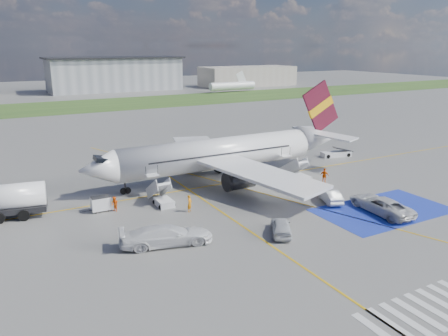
{
  "coord_description": "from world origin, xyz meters",
  "views": [
    {
      "loc": [
        -24.97,
        -33.29,
        16.51
      ],
      "look_at": [
        -2.7,
        7.33,
        3.5
      ],
      "focal_mm": 35.0,
      "sensor_mm": 36.0,
      "label": 1
    }
  ],
  "objects": [
    {
      "name": "taxiway_line_main",
      "position": [
        0.0,
        12.0,
        0.01
      ],
      "size": [
        120.0,
        0.2,
        0.01
      ],
      "primitive_type": "cube",
      "color": "gold",
      "rests_on": "ground"
    },
    {
      "name": "car_silver_a",
      "position": [
        -2.84,
        -3.72,
        0.73
      ],
      "size": [
        3.69,
        4.57,
        1.46
      ],
      "primitive_type": "imported",
      "rotation": [
        0.0,
        0.0,
        2.6
      ],
      "color": "silver",
      "rests_on": "ground"
    },
    {
      "name": "crosswalk",
      "position": [
        -1.8,
        -18.0,
        0.01
      ],
      "size": [
        9.0,
        4.0,
        0.01
      ],
      "color": "silver",
      "rests_on": "ground"
    },
    {
      "name": "van_white_a",
      "position": [
        9.34,
        -4.15,
        1.09
      ],
      "size": [
        3.13,
        5.99,
        2.17
      ],
      "primitive_type": "imported",
      "rotation": [
        0.0,
        0.0,
        3.06
      ],
      "color": "silver",
      "rests_on": "ground"
    },
    {
      "name": "terminal_centre",
      "position": [
        20.0,
        135.0,
        6.0
      ],
      "size": [
        48.0,
        18.0,
        12.0
      ],
      "primitive_type": "cube",
      "color": "gray",
      "rests_on": "ground"
    },
    {
      "name": "taxiway_line_cross",
      "position": [
        -5.0,
        -10.0,
        0.01
      ],
      "size": [
        0.2,
        60.0,
        0.01
      ],
      "primitive_type": "cube",
      "color": "gold",
      "rests_on": "ground"
    },
    {
      "name": "airliner",
      "position": [
        1.51,
        14.0,
        3.39
      ],
      "size": [
        36.81,
        32.95,
        11.92
      ],
      "color": "silver",
      "rests_on": "ground"
    },
    {
      "name": "airstairs_aft",
      "position": [
        9.0,
        8.7,
        0.62
      ],
      "size": [
        1.9,
        5.2,
        3.6
      ],
      "color": "silver",
      "rests_on": "ground"
    },
    {
      "name": "grass_strip",
      "position": [
        0.0,
        95.0,
        0.01
      ],
      "size": [
        400.0,
        30.0,
        0.01
      ],
      "primitive_type": "cube",
      "color": "#2D4C1E",
      "rests_on": "ground"
    },
    {
      "name": "crew_nose",
      "position": [
        -14.55,
        9.14,
        0.79
      ],
      "size": [
        0.85,
        0.94,
        1.58
      ],
      "primitive_type": "imported",
      "rotation": [
        0.0,
        0.0,
        -1.17
      ],
      "color": "#FF5F0D",
      "rests_on": "ground"
    },
    {
      "name": "belt_loader",
      "position": [
        21.68,
        15.71,
        0.37
      ],
      "size": [
        5.2,
        2.7,
        1.5
      ],
      "rotation": [
        0.0,
        0.0,
        -0.21
      ],
      "color": "silver",
      "rests_on": "ground"
    },
    {
      "name": "ground",
      "position": [
        0.0,
        0.0,
        0.0
      ],
      "size": [
        400.0,
        400.0,
        0.0
      ],
      "primitive_type": "plane",
      "color": "#60605E",
      "rests_on": "ground"
    },
    {
      "name": "staging_box",
      "position": [
        10.0,
        -4.0,
        0.01
      ],
      "size": [
        14.0,
        8.0,
        0.01
      ],
      "primitive_type": "cube",
      "color": "#1B30A7",
      "rests_on": "ground"
    },
    {
      "name": "gpu_cart",
      "position": [
        -15.79,
        9.97,
        0.71
      ],
      "size": [
        1.92,
        1.26,
        1.58
      ],
      "rotation": [
        0.0,
        0.0,
        -0.01
      ],
      "color": "silver",
      "rests_on": "ground"
    },
    {
      "name": "terminal_east",
      "position": [
        75.0,
        128.0,
        4.0
      ],
      "size": [
        40.0,
        16.0,
        8.0
      ],
      "primitive_type": "cube",
      "color": "#A1978A",
      "rests_on": "ground"
    },
    {
      "name": "airstairs_fwd",
      "position": [
        -9.5,
        8.7,
        0.62
      ],
      "size": [
        1.9,
        5.2,
        3.6
      ],
      "color": "silver",
      "rests_on": "ground"
    },
    {
      "name": "taxiway_line_diag",
      "position": [
        0.0,
        12.0,
        0.01
      ],
      "size": [
        20.71,
        56.45,
        0.01
      ],
      "primitive_type": "cube",
      "rotation": [
        0.0,
        0.0,
        0.35
      ],
      "color": "gold",
      "rests_on": "ground"
    },
    {
      "name": "car_silver_b",
      "position": [
        6.8,
        0.66,
        0.72
      ],
      "size": [
        2.85,
        4.6,
        1.43
      ],
      "primitive_type": "imported",
      "rotation": [
        0.0,
        0.0,
        2.81
      ],
      "color": "silver",
      "rests_on": "ground"
    },
    {
      "name": "van_white_b",
      "position": [
        -12.77,
        -0.77,
        1.16
      ],
      "size": [
        6.32,
        3.74,
        2.32
      ],
      "primitive_type": "imported",
      "rotation": [
        0.0,
        0.0,
        1.33
      ],
      "color": "silver",
      "rests_on": "ground"
    },
    {
      "name": "crew_fwd",
      "position": [
        -7.81,
        5.36,
        0.89
      ],
      "size": [
        0.77,
        0.75,
        1.79
      ],
      "primitive_type": "imported",
      "rotation": [
        0.0,
        0.0,
        0.71
      ],
      "color": "orange",
      "rests_on": "ground"
    },
    {
      "name": "crew_aft",
      "position": [
        10.85,
        6.11,
        0.97
      ],
      "size": [
        1.08,
        1.18,
        1.93
      ],
      "primitive_type": "imported",
      "rotation": [
        0.0,
        0.0,
        2.25
      ],
      "color": "orange",
      "rests_on": "ground"
    }
  ]
}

